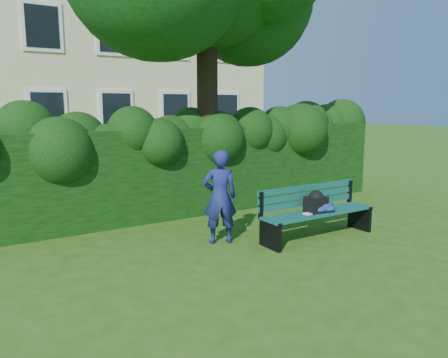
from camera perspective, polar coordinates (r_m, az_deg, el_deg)
ground at (r=7.55m, az=2.44°, el=-7.78°), size 80.00×80.00×0.00m
apartment_building at (r=20.67m, az=-21.43°, el=19.48°), size 16.00×8.08×12.00m
hedge at (r=9.20m, az=-5.31°, el=1.12°), size 10.00×1.00×1.80m
park_bench at (r=7.64m, az=12.04°, el=-3.85°), size 2.17×0.57×0.89m
man_reading at (r=7.14m, az=-0.56°, el=-2.35°), size 0.66×0.54×1.55m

